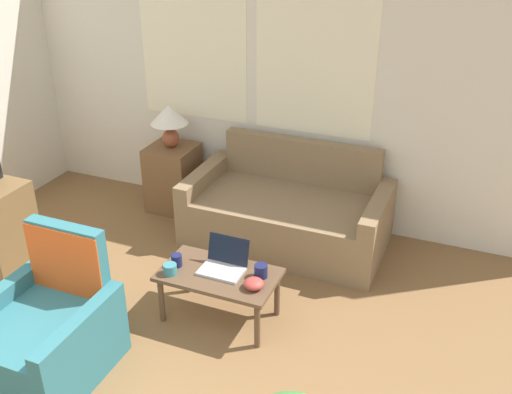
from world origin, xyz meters
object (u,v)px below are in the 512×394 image
at_px(coffee_table, 219,279).
at_px(snack_bowl, 254,284).
at_px(cup_white, 177,260).
at_px(cup_yellow, 261,271).
at_px(couch, 289,213).
at_px(armchair, 48,334).
at_px(cup_navy, 170,269).
at_px(laptop, 224,263).
at_px(table_lamp, 169,119).

xyz_separation_m(coffee_table, snack_bowl, (0.31, -0.07, 0.09)).
distance_m(cup_white, snack_bowl, 0.64).
bearing_deg(cup_yellow, couch, 100.11).
xyz_separation_m(couch, armchair, (-0.91, -2.19, 0.00)).
distance_m(cup_navy, cup_white, 0.11).
xyz_separation_m(cup_yellow, cup_white, (-0.63, -0.11, -0.00)).
xyz_separation_m(cup_navy, cup_yellow, (0.63, 0.22, 0.01)).
height_order(couch, snack_bowl, couch).
distance_m(armchair, coffee_table, 1.23).
distance_m(laptop, snack_bowl, 0.33).
xyz_separation_m(armchair, table_lamp, (-0.37, 2.35, 0.68)).
relative_size(couch, coffee_table, 2.04).
xyz_separation_m(cup_white, snack_bowl, (0.64, -0.04, -0.01)).
distance_m(laptop, cup_navy, 0.40).
bearing_deg(coffee_table, cup_navy, -156.50).
bearing_deg(couch, coffee_table, -93.84).
relative_size(cup_white, snack_bowl, 0.67).
xyz_separation_m(table_lamp, cup_yellow, (1.50, -1.36, -0.50)).
bearing_deg(laptop, cup_yellow, 2.33).
bearing_deg(cup_white, couch, 72.40).
distance_m(armchair, laptop, 1.30).
bearing_deg(cup_white, armchair, -119.43).
relative_size(couch, laptop, 5.52).
relative_size(table_lamp, cup_navy, 4.24).
height_order(laptop, cup_navy, laptop).
xyz_separation_m(coffee_table, laptop, (0.01, 0.06, 0.10)).
height_order(table_lamp, snack_bowl, table_lamp).
bearing_deg(cup_white, table_lamp, 120.50).
distance_m(armchair, cup_white, 1.02).
height_order(armchair, table_lamp, table_lamp).
height_order(laptop, snack_bowl, laptop).
bearing_deg(laptop, couch, 86.59).
xyz_separation_m(couch, cup_navy, (-0.41, -1.42, 0.17)).
distance_m(cup_navy, snack_bowl, 0.64).
bearing_deg(snack_bowl, cup_navy, -173.92).
bearing_deg(snack_bowl, armchair, -143.60).
height_order(table_lamp, cup_navy, table_lamp).
distance_m(coffee_table, laptop, 0.12).
bearing_deg(table_lamp, snack_bowl, -45.13).
xyz_separation_m(couch, laptop, (-0.07, -1.22, 0.18)).
xyz_separation_m(armchair, snack_bowl, (1.13, 0.84, 0.16)).
bearing_deg(coffee_table, laptop, 77.93).
bearing_deg(table_lamp, cup_white, -59.50).
height_order(laptop, cup_yellow, laptop).
height_order(laptop, cup_white, laptop).
bearing_deg(coffee_table, armchair, -132.24).
height_order(table_lamp, laptop, table_lamp).
distance_m(couch, cup_white, 1.39).
distance_m(coffee_table, snack_bowl, 0.33).
height_order(armchair, coffee_table, armchair).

